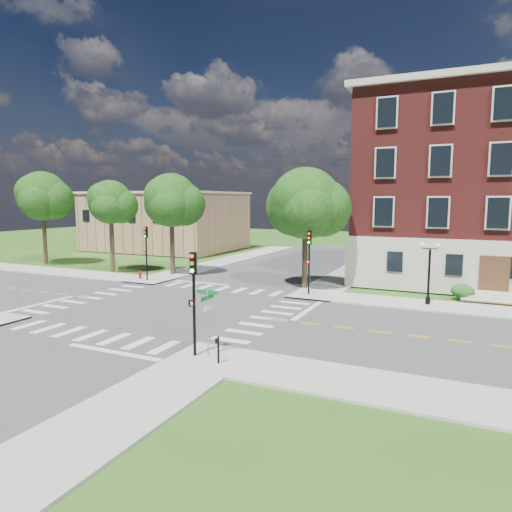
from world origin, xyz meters
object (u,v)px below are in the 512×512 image
at_px(twin_lamp_west, 429,270).
at_px(push_button_post, 218,348).
at_px(traffic_signal_nw, 146,246).
at_px(street_sign_pole, 208,310).
at_px(traffic_signal_se, 194,290).
at_px(traffic_signal_ne, 309,254).
at_px(fire_hydrant, 140,275).

relative_size(twin_lamp_west, push_button_post, 3.53).
height_order(traffic_signal_nw, street_sign_pole, traffic_signal_nw).
height_order(traffic_signal_se, traffic_signal_ne, same).
height_order(traffic_signal_se, street_sign_pole, traffic_signal_se).
bearing_deg(push_button_post, fire_hydrant, 137.21).
xyz_separation_m(twin_lamp_west, fire_hydrant, (-24.72, -0.03, -2.06)).
bearing_deg(fire_hydrant, traffic_signal_nw, -22.16).
relative_size(traffic_signal_se, twin_lamp_west, 1.13).
relative_size(street_sign_pole, push_button_post, 2.58).
bearing_deg(street_sign_pole, traffic_signal_ne, 91.14).
height_order(traffic_signal_nw, fire_hydrant, traffic_signal_nw).
bearing_deg(traffic_signal_nw, street_sign_pole, -44.35).
height_order(traffic_signal_ne, street_sign_pole, traffic_signal_ne).
xyz_separation_m(traffic_signal_nw, push_button_post, (16.20, -15.59, -2.39)).
distance_m(traffic_signal_ne, street_sign_pole, 15.34).
xyz_separation_m(traffic_signal_se, street_sign_pole, (0.65, 0.14, -0.88)).
bearing_deg(push_button_post, traffic_signal_ne, 94.14).
distance_m(twin_lamp_west, fire_hydrant, 24.81).
xyz_separation_m(traffic_signal_ne, fire_hydrant, (-16.20, 0.17, -2.72)).
bearing_deg(traffic_signal_ne, traffic_signal_nw, -178.86).
distance_m(traffic_signal_se, traffic_signal_nw, 21.12).
bearing_deg(traffic_signal_nw, traffic_signal_se, -45.85).
bearing_deg(fire_hydrant, street_sign_pole, -43.17).
bearing_deg(traffic_signal_se, twin_lamp_west, 60.45).
distance_m(traffic_signal_se, push_button_post, 2.85).
relative_size(street_sign_pole, fire_hydrant, 4.13).
bearing_deg(twin_lamp_west, street_sign_pole, -117.93).
bearing_deg(push_button_post, twin_lamp_west, 65.37).
bearing_deg(traffic_signal_se, traffic_signal_ne, 88.72).
bearing_deg(street_sign_pole, traffic_signal_se, -167.94).
bearing_deg(traffic_signal_nw, twin_lamp_west, 1.21).
relative_size(traffic_signal_se, traffic_signal_ne, 1.00).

